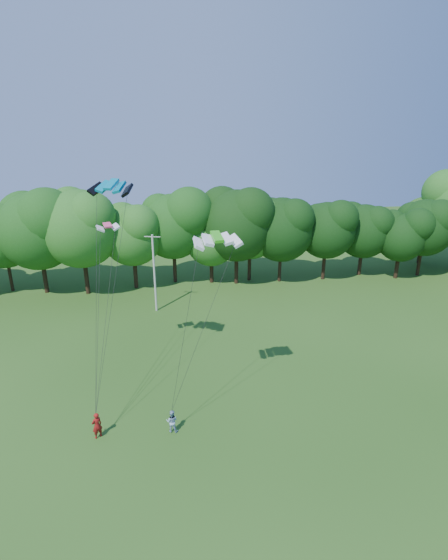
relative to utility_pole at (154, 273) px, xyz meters
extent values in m
plane|color=#224B14|center=(4.17, -27.51, -4.39)|extent=(160.00, 160.00, 0.00)
cylinder|color=beige|center=(0.00, 0.00, -0.11)|extent=(0.21, 0.21, 8.56)
cube|color=beige|center=(0.00, 0.00, 3.95)|extent=(1.68, 0.47, 0.08)
imported|color=maroon|center=(-3.46, -19.87, -3.44)|extent=(0.83, 0.77, 1.89)
imported|color=#95B1D0|center=(1.43, -19.90, -3.57)|extent=(0.91, 0.78, 1.64)
cube|color=#057D9B|center=(-1.94, -13.54, 11.25)|extent=(3.21, 2.37, 0.66)
cube|color=green|center=(4.76, -17.87, 8.52)|extent=(3.14, 1.78, 0.50)
cube|color=#FF467B|center=(-2.81, -11.02, 7.87)|extent=(1.88, 1.37, 0.30)
cylinder|color=#331D14|center=(9.93, 7.20, -1.99)|extent=(0.44, 0.44, 4.80)
ellipsoid|color=black|center=(9.93, 7.20, 4.33)|extent=(9.59, 9.59, 10.46)
cylinder|color=#302113|center=(37.46, 12.08, -2.53)|extent=(0.45, 0.45, 3.71)
ellipsoid|color=#244F18|center=(37.46, 12.08, 2.36)|extent=(7.43, 7.43, 8.10)
camera|label=1|loc=(1.90, -44.16, 15.58)|focal=28.00mm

